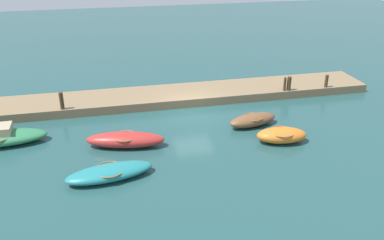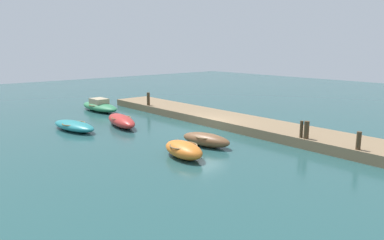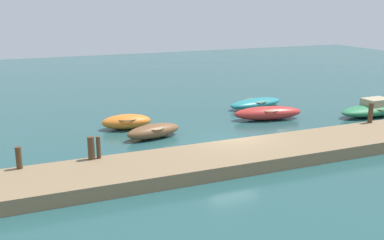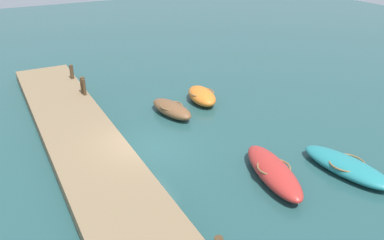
{
  "view_description": "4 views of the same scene",
  "coord_description": "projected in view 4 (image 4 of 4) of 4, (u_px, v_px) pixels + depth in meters",
  "views": [
    {
      "loc": [
        5.44,
        23.83,
        10.65
      ],
      "look_at": [
        0.77,
        3.14,
        0.9
      ],
      "focal_mm": 38.48,
      "sensor_mm": 36.0,
      "label": 1
    },
    {
      "loc": [
        -17.32,
        16.4,
        5.54
      ],
      "look_at": [
        -0.68,
        1.8,
        1.01
      ],
      "focal_mm": 33.7,
      "sensor_mm": 36.0,
      "label": 2
    },
    {
      "loc": [
        -10.51,
        -19.61,
        7.05
      ],
      "look_at": [
        -0.94,
        2.55,
        0.82
      ],
      "focal_mm": 43.5,
      "sensor_mm": 36.0,
      "label": 3
    },
    {
      "loc": [
        15.45,
        -5.62,
        9.37
      ],
      "look_at": [
        -0.13,
        2.55,
        0.99
      ],
      "focal_mm": 38.13,
      "sensor_mm": 36.0,
      "label": 4
    }
  ],
  "objects": [
    {
      "name": "ground_plane",
      "position": [
        144.0,
        152.0,
        18.74
      ],
      "size": [
        84.0,
        84.0,
        0.0
      ],
      "primitive_type": "plane",
      "color": "#234C4C"
    },
    {
      "name": "rowboat_brown",
      "position": [
        172.0,
        109.0,
        22.18
      ],
      "size": [
        3.26,
        1.77,
        0.74
      ],
      "rotation": [
        0.0,
        0.0,
        0.21
      ],
      "color": "brown",
      "rests_on": "ground_plane"
    },
    {
      "name": "rowboat_teal",
      "position": [
        346.0,
        166.0,
        16.99
      ],
      "size": [
        4.29,
        2.05,
        0.63
      ],
      "rotation": [
        0.0,
        0.0,
        0.15
      ],
      "color": "teal",
      "rests_on": "ground_plane"
    },
    {
      "name": "rowboat_red",
      "position": [
        273.0,
        171.0,
        16.46
      ],
      "size": [
        4.42,
        2.14,
        0.81
      ],
      "rotation": [
        0.0,
        0.0,
        -0.21
      ],
      "color": "#B72D28",
      "rests_on": "ground_plane"
    },
    {
      "name": "dinghy_orange",
      "position": [
        202.0,
        96.0,
        23.8
      ],
      "size": [
        2.94,
        1.74,
        0.82
      ],
      "rotation": [
        0.0,
        0.0,
        -0.14
      ],
      "color": "orange",
      "rests_on": "ground_plane"
    },
    {
      "name": "dock_platform",
      "position": [
        93.0,
        158.0,
        17.62
      ],
      "size": [
        26.08,
        3.33,
        0.58
      ],
      "primitive_type": "cube",
      "color": "#846B4C",
      "rests_on": "ground_plane"
    },
    {
      "name": "mooring_post_mid_east",
      "position": [
        84.0,
        87.0,
        23.28
      ],
      "size": [
        0.18,
        0.18,
        0.95
      ],
      "primitive_type": "cylinder",
      "color": "#47331E",
      "rests_on": "dock_platform"
    },
    {
      "name": "mooring_post_west",
      "position": [
        72.0,
        72.0,
        25.82
      ],
      "size": [
        0.23,
        0.23,
        0.89
      ],
      "primitive_type": "cylinder",
      "color": "#47331E",
      "rests_on": "dock_platform"
    },
    {
      "name": "mooring_post_mid_west",
      "position": [
        83.0,
        85.0,
        23.52
      ],
      "size": [
        0.28,
        0.28,
        0.97
      ],
      "primitive_type": "cylinder",
      "color": "#47331E",
      "rests_on": "dock_platform"
    }
  ]
}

